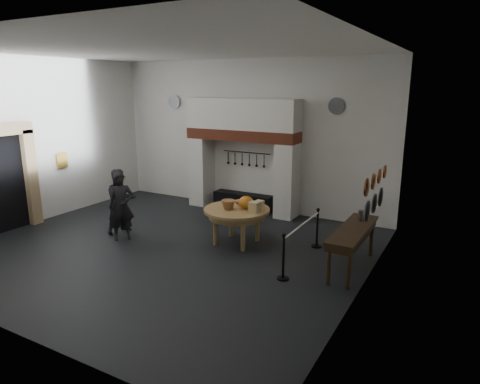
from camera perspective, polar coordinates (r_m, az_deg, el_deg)
The scene contains 36 objects.
floor at distance 10.33m, azimuth -9.60°, elevation -7.36°, with size 9.00×8.00×0.02m, color black.
ceiling at distance 9.66m, azimuth -10.74°, elevation 18.35°, with size 9.00×8.00×0.02m, color silver.
wall_back at distance 13.06m, azimuth 1.04°, elevation 7.52°, with size 9.00×0.02×4.50m, color silver.
wall_left at distance 13.04m, azimuth -25.79°, elevation 6.12°, with size 0.02×8.00×4.50m, color silver.
wall_right at distance 7.77m, azimuth 16.65°, elevation 2.42°, with size 0.02×8.00×4.50m, color silver.
chimney_pier_left at distance 13.70m, azimuth -5.14°, elevation 2.80°, with size 0.55×0.70×2.15m, color silver.
chimney_pier_right at distance 12.32m, azimuth 6.31°, elevation 1.49°, with size 0.55×0.70×2.15m, color silver.
hearth_brick_band at distance 12.75m, azimuth 0.29°, elevation 7.63°, with size 3.50×0.72×0.32m, color #9E442B.
chimney_hood at distance 12.70m, azimuth 0.29°, elevation 10.36°, with size 3.50×0.70×0.90m, color silver.
iron_range at distance 13.20m, azimuth 0.43°, elevation -1.26°, with size 1.90×0.45×0.50m, color black.
utensil_rail at distance 13.06m, azimuth 0.86°, elevation 5.30°, with size 0.02×0.02×1.60m, color black.
door_recess at distance 12.63m, azimuth -28.89°, elevation 0.93°, with size 0.04×1.10×2.50m, color black.
door_jamb_far at distance 12.92m, azimuth -26.10°, elevation 1.73°, with size 0.22×0.30×2.60m, color tan.
wall_plaque at distance 13.57m, azimuth -22.64°, elevation 3.90°, with size 0.05×0.34×0.44m, color gold.
work_table at distance 10.23m, azimuth -0.44°, elevation -2.40°, with size 1.58×1.58×0.07m, color #AA8850.
pumpkin at distance 10.17m, azimuth 0.82°, elevation -1.39°, with size 0.36×0.36×0.31m, color #C8711C.
cheese_block_big at distance 9.92m, azimuth 1.94°, elevation -2.01°, with size 0.22×0.22×0.24m, color tan.
cheese_block_small at distance 10.19m, azimuth 2.61°, elevation -1.69°, with size 0.18×0.18×0.20m, color #D9C781.
wicker_basket at distance 10.14m, azimuth -1.59°, elevation -1.71°, with size 0.32×0.32×0.22m, color olive.
bread_loaf at distance 10.54m, azimuth 0.03°, elevation -1.33°, with size 0.31×0.18×0.13m, color #986536.
visitor_near at distance 10.89m, azimuth -15.56°, elevation -1.85°, with size 0.62×0.41×1.70m, color black.
visitor_far at distance 11.44m, azimuth -15.60°, elevation -1.17°, with size 0.81×0.63×1.67m, color black.
side_table at distance 9.07m, azimuth 14.86°, elevation -4.86°, with size 0.55×2.20×0.06m, color #342613.
pewter_jug at distance 9.59m, azimuth 15.82°, elevation -3.02°, with size 0.12×0.12×0.22m, color #49494E.
copper_pan_a at distance 8.03m, azimuth 16.54°, elevation 0.60°, with size 0.34×0.34×0.03m, color #C6662D.
copper_pan_b at distance 8.56m, azimuth 17.37°, elevation 1.35°, with size 0.32×0.32×0.03m, color #C6662D.
copper_pan_c at distance 9.09m, azimuth 18.10°, elevation 2.01°, with size 0.30×0.30×0.03m, color #C6662D.
copper_pan_d at distance 9.62m, azimuth 18.75°, elevation 2.59°, with size 0.28×0.28×0.03m, color #C6662D.
pewter_plate_left at distance 8.35m, azimuth 16.61°, elevation -2.46°, with size 0.40×0.40×0.03m, color #4C4C51.
pewter_plate_mid at distance 8.91m, azimuth 17.47°, elevation -1.48°, with size 0.40×0.40×0.03m, color #4C4C51.
pewter_plate_right at distance 9.48m, azimuth 18.23°, elevation -0.62°, with size 0.40×0.40×0.03m, color #4C4C51.
pewter_plate_back_left at distance 14.42m, azimuth -8.74°, elevation 11.76°, with size 0.44×0.44×0.03m, color #4C4C51.
pewter_plate_back_right at distance 11.92m, azimuth 12.71°, elevation 11.14°, with size 0.44×0.44×0.03m, color #4C4C51.
barrier_post_near at distance 8.51m, azimuth 5.81°, elevation -8.74°, with size 0.05×0.05×0.90m, color black.
barrier_post_far at distance 10.27m, azimuth 10.26°, elevation -4.86°, with size 0.05×0.05×0.90m, color black.
barrier_rope at distance 9.24m, azimuth 8.34°, elevation -4.30°, with size 0.04×0.04×2.00m, color white.
Camera 1 is at (6.10, -7.46, 3.74)m, focal length 32.00 mm.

